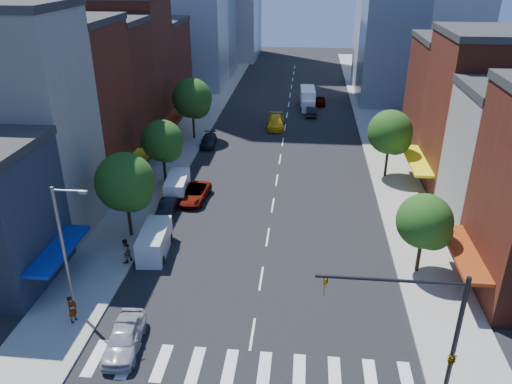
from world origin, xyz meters
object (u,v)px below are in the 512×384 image
cargo_van_near (154,242)px  pedestrian_near (72,309)px  traffic_car_far (320,100)px  pedestrian_far (125,251)px  box_truck (308,99)px  parked_car_front (124,337)px  parked_car_rear (209,141)px  taxi (276,122)px  traffic_car_oncoming (312,111)px  parked_car_second (167,208)px  parked_car_third (194,194)px  cargo_van_far (177,187)px

cargo_van_near → pedestrian_near: (-2.82, -8.68, 0.06)m
traffic_car_far → cargo_van_near: bearing=72.9°
cargo_van_near → pedestrian_far: size_ratio=2.56×
cargo_van_near → box_truck: bearing=70.8°
parked_car_front → pedestrian_far: 9.40m
parked_car_rear → traffic_car_far: 25.10m
pedestrian_far → taxi: bearing=-163.4°
traffic_car_oncoming → parked_car_front: bearing=78.4°
parked_car_second → traffic_car_far: (14.50, 39.16, 0.04)m
pedestrian_near → pedestrian_far: size_ratio=0.96×
parked_car_rear → box_truck: (12.14, 18.79, 0.71)m
pedestrian_near → taxi: bearing=-0.2°
parked_car_front → pedestrian_near: 4.47m
parked_car_second → pedestrian_far: (-1.00, -8.34, 0.49)m
parked_car_third → traffic_car_oncoming: 31.79m
parked_car_third → cargo_van_near: bearing=-92.2°
box_truck → traffic_car_far: bearing=40.9°
traffic_car_oncoming → parked_car_third: bearing=70.2°
cargo_van_far → pedestrian_far: bearing=-100.1°
parked_car_front → parked_car_rear: size_ratio=1.07×
cargo_van_near → taxi: (7.43, 33.27, -0.25)m
cargo_van_far → pedestrian_far: size_ratio=2.51×
traffic_car_far → parked_car_second: bearing=69.3°
pedestrian_far → parked_car_third: bearing=-162.8°
parked_car_second → parked_car_rear: (0.34, 18.44, -0.00)m
cargo_van_far → taxi: 24.20m
pedestrian_near → traffic_car_far: bearing=-3.3°
parked_car_second → cargo_van_far: (0.01, 3.82, 0.36)m
parked_car_second → parked_car_rear: parked_car_second is taller
taxi → box_truck: size_ratio=0.76×
parked_car_rear → traffic_car_oncoming: bearing=45.3°
taxi → box_truck: box_truck is taller
parked_car_third → box_truck: (10.60, 34.13, 0.66)m
traffic_car_far → box_truck: (-2.02, -1.93, 0.67)m
parked_car_third → cargo_van_far: 2.02m
parked_car_rear → traffic_car_far: bearing=52.6°
parked_car_third → taxi: taxi is taller
box_truck → pedestrian_far: (-13.48, -45.57, -0.22)m
parked_car_third → traffic_car_far: size_ratio=1.24×
parked_car_rear → traffic_car_oncoming: size_ratio=1.05×
box_truck → pedestrian_near: 54.56m
parked_car_second → traffic_car_oncoming: size_ratio=0.93×
parked_car_front → traffic_car_far: parked_car_front is taller
traffic_car_oncoming → traffic_car_far: traffic_car_oncoming is taller
traffic_car_oncoming → pedestrian_far: 43.53m
taxi → traffic_car_far: taxi is taller
pedestrian_far → traffic_car_far: bearing=-166.7°
parked_car_front → parked_car_rear: (-1.66, 35.68, -0.17)m
cargo_van_far → traffic_car_far: size_ratio=1.22×
parked_car_rear → box_truck: bearing=54.1°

